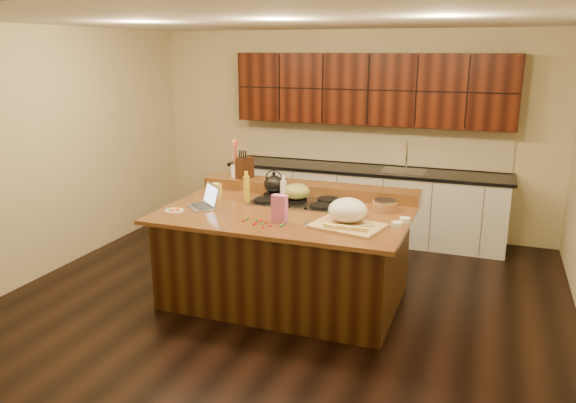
% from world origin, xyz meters
% --- Properties ---
extents(room, '(5.52, 5.02, 2.72)m').
position_xyz_m(room, '(0.00, 0.00, 1.35)').
color(room, black).
rests_on(room, ground).
extents(island, '(2.40, 1.60, 0.92)m').
position_xyz_m(island, '(0.00, 0.00, 0.46)').
color(island, black).
rests_on(island, ground).
extents(back_ledge, '(2.40, 0.30, 0.12)m').
position_xyz_m(back_ledge, '(0.00, 0.70, 0.98)').
color(back_ledge, black).
rests_on(back_ledge, island).
extents(cooktop, '(0.92, 0.52, 0.05)m').
position_xyz_m(cooktop, '(0.00, 0.30, 0.94)').
color(cooktop, gray).
rests_on(cooktop, island).
extents(back_counter, '(3.70, 0.66, 2.40)m').
position_xyz_m(back_counter, '(0.30, 2.23, 0.98)').
color(back_counter, silver).
rests_on(back_counter, ground).
extents(kettle, '(0.24, 0.24, 0.19)m').
position_xyz_m(kettle, '(-0.30, 0.43, 1.06)').
color(kettle, black).
rests_on(kettle, cooktop).
extents(green_bowl, '(0.37, 0.37, 0.16)m').
position_xyz_m(green_bowl, '(0.00, 0.30, 1.04)').
color(green_bowl, olive).
rests_on(green_bowl, cooktop).
extents(laptop, '(0.41, 0.40, 0.22)m').
position_xyz_m(laptop, '(-0.80, -0.16, 0.98)').
color(laptop, '#B7B7BC').
rests_on(laptop, island).
extents(oil_bottle, '(0.08, 0.08, 0.27)m').
position_xyz_m(oil_bottle, '(-0.50, 0.17, 1.06)').
color(oil_bottle, gold).
rests_on(oil_bottle, island).
extents(vinegar_bottle, '(0.07, 0.07, 0.25)m').
position_xyz_m(vinegar_bottle, '(-0.10, 0.20, 1.04)').
color(vinegar_bottle, silver).
rests_on(vinegar_bottle, island).
extents(wooden_tray, '(0.69, 0.56, 0.24)m').
position_xyz_m(wooden_tray, '(0.68, -0.25, 1.03)').
color(wooden_tray, tan).
rests_on(wooden_tray, island).
extents(ramekin_a, '(0.12, 0.12, 0.04)m').
position_xyz_m(ramekin_a, '(1.11, -0.15, 0.94)').
color(ramekin_a, white).
rests_on(ramekin_a, island).
extents(ramekin_b, '(0.12, 0.12, 0.04)m').
position_xyz_m(ramekin_b, '(1.15, 0.01, 0.94)').
color(ramekin_b, white).
rests_on(ramekin_b, island).
extents(ramekin_c, '(0.11, 0.11, 0.04)m').
position_xyz_m(ramekin_c, '(0.70, 0.05, 0.94)').
color(ramekin_c, white).
rests_on(ramekin_c, island).
extents(strainer_bowl, '(0.32, 0.32, 0.09)m').
position_xyz_m(strainer_bowl, '(0.90, 0.34, 0.97)').
color(strainer_bowl, '#996B3F').
rests_on(strainer_bowl, island).
extents(kitchen_timer, '(0.09, 0.09, 0.07)m').
position_xyz_m(kitchen_timer, '(0.35, -0.38, 0.96)').
color(kitchen_timer, silver).
rests_on(kitchen_timer, island).
extents(pink_bag, '(0.14, 0.08, 0.26)m').
position_xyz_m(pink_bag, '(0.08, -0.38, 1.05)').
color(pink_bag, '#CC60A7').
rests_on(pink_bag, island).
extents(candy_plate, '(0.20, 0.20, 0.01)m').
position_xyz_m(candy_plate, '(-1.02, -0.40, 0.93)').
color(candy_plate, white).
rests_on(candy_plate, island).
extents(package_box, '(0.11, 0.09, 0.13)m').
position_xyz_m(package_box, '(-0.91, 0.29, 0.99)').
color(package_box, '#E6DF51').
rests_on(package_box, island).
extents(utensil_crock, '(0.15, 0.15, 0.14)m').
position_xyz_m(utensil_crock, '(-0.87, 0.70, 1.11)').
color(utensil_crock, white).
rests_on(utensil_crock, back_ledge).
extents(knife_block, '(0.17, 0.22, 0.23)m').
position_xyz_m(knife_block, '(-0.76, 0.70, 1.16)').
color(knife_block, black).
rests_on(knife_block, back_ledge).
extents(gumdrop_0, '(0.02, 0.02, 0.02)m').
position_xyz_m(gumdrop_0, '(0.05, -0.53, 0.93)').
color(gumdrop_0, red).
rests_on(gumdrop_0, island).
extents(gumdrop_1, '(0.02, 0.02, 0.02)m').
position_xyz_m(gumdrop_1, '(-0.13, -0.42, 0.93)').
color(gumdrop_1, '#198C26').
rests_on(gumdrop_1, island).
extents(gumdrop_2, '(0.02, 0.02, 0.02)m').
position_xyz_m(gumdrop_2, '(-0.24, -0.48, 0.93)').
color(gumdrop_2, red).
rests_on(gumdrop_2, island).
extents(gumdrop_3, '(0.02, 0.02, 0.02)m').
position_xyz_m(gumdrop_3, '(-0.24, -0.39, 0.93)').
color(gumdrop_3, '#198C26').
rests_on(gumdrop_3, island).
extents(gumdrop_4, '(0.02, 0.02, 0.02)m').
position_xyz_m(gumdrop_4, '(-0.03, -0.45, 0.93)').
color(gumdrop_4, red).
rests_on(gumdrop_4, island).
extents(gumdrop_5, '(0.02, 0.02, 0.02)m').
position_xyz_m(gumdrop_5, '(0.14, -0.46, 0.93)').
color(gumdrop_5, '#198C26').
rests_on(gumdrop_5, island).
extents(gumdrop_6, '(0.02, 0.02, 0.02)m').
position_xyz_m(gumdrop_6, '(-0.11, -0.50, 0.93)').
color(gumdrop_6, red).
rests_on(gumdrop_6, island).
extents(gumdrop_7, '(0.02, 0.02, 0.02)m').
position_xyz_m(gumdrop_7, '(0.14, -0.47, 0.93)').
color(gumdrop_7, '#198C26').
rests_on(gumdrop_7, island).
extents(gumdrop_8, '(0.02, 0.02, 0.02)m').
position_xyz_m(gumdrop_8, '(0.00, -0.58, 0.93)').
color(gumdrop_8, red).
rests_on(gumdrop_8, island).
extents(gumdrop_9, '(0.02, 0.02, 0.02)m').
position_xyz_m(gumdrop_9, '(-0.24, -0.44, 0.93)').
color(gumdrop_9, '#198C26').
rests_on(gumdrop_9, island).
extents(gumdrop_10, '(0.02, 0.02, 0.02)m').
position_xyz_m(gumdrop_10, '(-0.10, -0.44, 0.93)').
color(gumdrop_10, red).
rests_on(gumdrop_10, island).
extents(gumdrop_11, '(0.02, 0.02, 0.02)m').
position_xyz_m(gumdrop_11, '(0.14, -0.51, 0.93)').
color(gumdrop_11, '#198C26').
rests_on(gumdrop_11, island).
extents(gumdrop_12, '(0.02, 0.02, 0.02)m').
position_xyz_m(gumdrop_12, '(-0.11, -0.54, 0.93)').
color(gumdrop_12, red).
rests_on(gumdrop_12, island).
extents(gumdrop_13, '(0.02, 0.02, 0.02)m').
position_xyz_m(gumdrop_13, '(-0.04, -0.51, 0.93)').
color(gumdrop_13, '#198C26').
rests_on(gumdrop_13, island).
extents(gumdrop_14, '(0.02, 0.02, 0.02)m').
position_xyz_m(gumdrop_14, '(-0.09, -0.40, 0.93)').
color(gumdrop_14, red).
rests_on(gumdrop_14, island).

